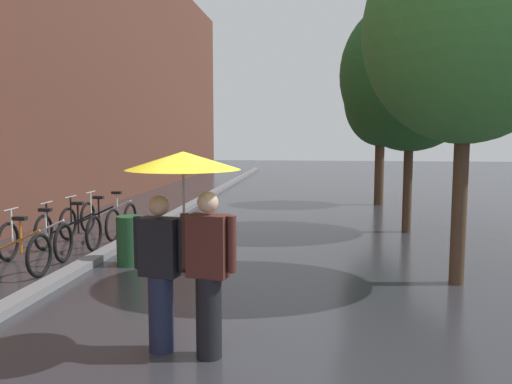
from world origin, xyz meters
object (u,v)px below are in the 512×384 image
at_px(parked_bicycle_2, 69,232).
at_px(street_tree_1, 411,74).
at_px(parked_bicycle_0, 10,252).
at_px(street_tree_0, 467,32).
at_px(street_tree_2, 381,100).
at_px(parked_bicycle_1, 36,241).
at_px(parked_bicycle_4, 109,217).
at_px(couple_under_umbrella, 184,219).
at_px(litter_bin, 130,240).
at_px(parked_bicycle_3, 90,223).

bearing_deg(parked_bicycle_2, street_tree_1, 22.20).
bearing_deg(parked_bicycle_0, street_tree_0, 2.98).
distance_m(street_tree_1, street_tree_2, 4.75).
bearing_deg(parked_bicycle_1, street_tree_1, 27.75).
height_order(street_tree_1, parked_bicycle_2, street_tree_1).
distance_m(street_tree_0, parked_bicycle_0, 7.71).
xyz_separation_m(street_tree_1, parked_bicycle_0, (-6.89, -4.60, -3.20)).
relative_size(parked_bicycle_0, parked_bicycle_4, 1.01).
xyz_separation_m(couple_under_umbrella, litter_bin, (-1.88, 3.50, -0.97)).
bearing_deg(couple_under_umbrella, parked_bicycle_2, 127.92).
distance_m(parked_bicycle_4, couple_under_umbrella, 7.21).
height_order(street_tree_1, parked_bicycle_1, street_tree_1).
xyz_separation_m(parked_bicycle_0, parked_bicycle_3, (0.09, 2.78, 0.00)).
xyz_separation_m(street_tree_0, parked_bicycle_0, (-6.94, -0.36, -3.33)).
bearing_deg(litter_bin, couple_under_umbrella, -61.75).
height_order(street_tree_1, parked_bicycle_0, street_tree_1).
height_order(street_tree_2, litter_bin, street_tree_2).
relative_size(parked_bicycle_2, parked_bicycle_4, 0.99).
xyz_separation_m(street_tree_1, parked_bicycle_2, (-6.81, -2.78, -3.20)).
bearing_deg(litter_bin, street_tree_0, -5.85).
bearing_deg(litter_bin, parked_bicycle_1, 179.38).
height_order(parked_bicycle_4, litter_bin, parked_bicycle_4).
relative_size(parked_bicycle_3, litter_bin, 1.31).
relative_size(street_tree_2, litter_bin, 5.69).
bearing_deg(parked_bicycle_0, couple_under_umbrella, -36.38).
bearing_deg(street_tree_1, litter_bin, -144.90).
bearing_deg(couple_under_umbrella, parked_bicycle_0, 143.62).
relative_size(street_tree_1, couple_under_umbrella, 2.56).
bearing_deg(street_tree_1, street_tree_0, -89.32).
xyz_separation_m(parked_bicycle_1, parked_bicycle_4, (0.21, 2.77, 0.00)).
height_order(parked_bicycle_3, litter_bin, parked_bicycle_3).
relative_size(parked_bicycle_1, couple_under_umbrella, 0.53).
height_order(street_tree_2, parked_bicycle_2, street_tree_2).
bearing_deg(parked_bicycle_1, parked_bicycle_4, 85.60).
xyz_separation_m(parked_bicycle_3, couple_under_umbrella, (3.43, -5.38, 1.02)).
relative_size(parked_bicycle_0, parked_bicycle_3, 1.00).
distance_m(parked_bicycle_1, parked_bicycle_3, 1.87).
bearing_deg(street_tree_0, parked_bicycle_4, 153.98).
bearing_deg(parked_bicycle_4, parked_bicycle_1, -94.40).
relative_size(street_tree_2, parked_bicycle_3, 4.33).
distance_m(street_tree_0, litter_bin, 6.26).
relative_size(parked_bicycle_3, parked_bicycle_4, 1.01).
xyz_separation_m(street_tree_1, litter_bin, (-5.25, -3.69, -3.15)).
height_order(parked_bicycle_2, couple_under_umbrella, couple_under_umbrella).
height_order(parked_bicycle_0, couple_under_umbrella, couple_under_umbrella).
bearing_deg(parked_bicycle_1, litter_bin, -0.62).
bearing_deg(street_tree_1, parked_bicycle_2, -157.80).
bearing_deg(parked_bicycle_4, litter_bin, -61.45).
distance_m(street_tree_0, street_tree_2, 8.99).
distance_m(street_tree_1, parked_bicycle_2, 8.02).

